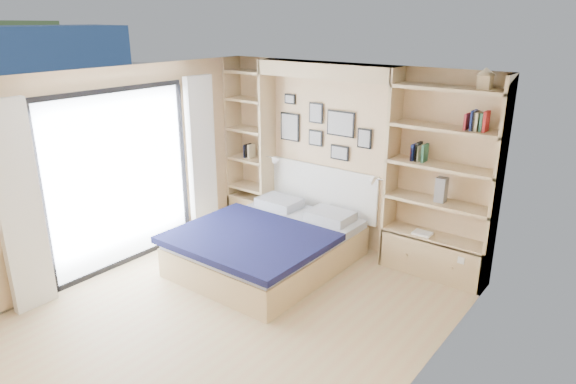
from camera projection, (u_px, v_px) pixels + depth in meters
The scene contains 9 objects.
ground at pixel (240, 310), 5.63m from camera, with size 4.50×4.50×0.00m, color tan.
room_shell at pixel (295, 177), 6.65m from camera, with size 4.50×4.50×4.50m.
bed at pixel (269, 244), 6.59m from camera, with size 1.83×2.32×1.07m.
photo_gallery at pixel (322, 128), 7.04m from camera, with size 1.48×0.02×0.82m.
reading_lamps at pixel (321, 169), 6.95m from camera, with size 1.92×0.12×0.15m.
shelf_decor at pixel (426, 139), 6.00m from camera, with size 3.52×0.23×2.03m.
deck at pixel (63, 231), 7.70m from camera, with size 3.20×4.00×0.05m, color #645B49.
deck_chair at pixel (123, 183), 8.66m from camera, with size 0.77×0.94×0.82m.
shipping_container at pixel (11, 73), 15.83m from camera, with size 2.68×6.70×2.79m, color navy.
Camera 1 is at (3.40, -3.58, 3.05)m, focal length 32.00 mm.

